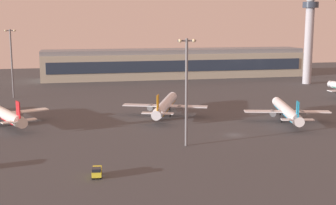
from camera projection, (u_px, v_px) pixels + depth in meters
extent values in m
plane|color=#424449|center=(234.00, 135.00, 134.06)|extent=(416.00, 416.00, 0.00)
cube|color=#B2AD99|center=(175.00, 65.00, 268.04)|extent=(149.26, 22.00, 14.00)
cube|color=#263347|center=(179.00, 66.00, 257.12)|extent=(143.29, 0.40, 6.16)
cube|color=gray|center=(175.00, 51.00, 266.61)|extent=(149.26, 19.80, 2.40)
cylinder|color=#A8A8B2|center=(308.00, 46.00, 239.53)|extent=(4.40, 4.40, 38.77)
cylinder|color=#2D3847|center=(311.00, 5.00, 235.90)|extent=(8.00, 8.00, 3.00)
cylinder|color=white|center=(287.00, 110.00, 151.91)|extent=(10.82, 30.85, 3.27)
cone|color=white|center=(277.00, 102.00, 168.18)|extent=(3.52, 2.77, 3.11)
cone|color=white|center=(299.00, 121.00, 135.47)|extent=(3.45, 3.06, 2.95)
cube|color=white|center=(287.00, 111.00, 151.09)|extent=(27.56, 10.14, 0.30)
cube|color=white|center=(297.00, 120.00, 137.05)|extent=(9.69, 4.34, 0.30)
cube|color=#1984B2|center=(298.00, 111.00, 136.84)|extent=(0.93, 2.73, 5.60)
cylinder|color=slate|center=(272.00, 113.00, 151.39)|extent=(2.60, 3.47, 1.89)
cylinder|color=slate|center=(302.00, 113.00, 151.00)|extent=(2.60, 3.47, 1.89)
cube|color=#1984B2|center=(286.00, 113.00, 152.06)|extent=(9.89, 28.37, 0.31)
cylinder|color=#333338|center=(280.00, 109.00, 161.93)|extent=(0.24, 0.24, 3.06)
cylinder|color=black|center=(280.00, 114.00, 162.20)|extent=(0.57, 1.00, 0.95)
cylinder|color=#333338|center=(282.00, 116.00, 150.13)|extent=(0.24, 0.24, 3.06)
cylinder|color=black|center=(282.00, 121.00, 150.40)|extent=(0.57, 1.00, 0.95)
cylinder|color=#333338|center=(294.00, 116.00, 149.98)|extent=(0.24, 0.24, 3.06)
cylinder|color=black|center=(294.00, 121.00, 150.24)|extent=(0.57, 1.00, 0.95)
cylinder|color=silver|center=(2.00, 113.00, 147.00)|extent=(16.75, 31.21, 3.46)
cone|color=silver|center=(21.00, 123.00, 133.03)|extent=(3.89, 3.61, 3.11)
cube|color=silver|center=(3.00, 114.00, 146.31)|extent=(27.98, 15.40, 0.32)
cube|color=silver|center=(19.00, 121.00, 134.36)|extent=(10.00, 6.14, 0.32)
cube|color=red|center=(18.00, 111.00, 134.10)|extent=(1.46, 2.76, 5.91)
cylinder|color=slate|center=(19.00, 114.00, 149.35)|extent=(3.18, 3.81, 2.00)
cube|color=red|center=(2.00, 116.00, 147.16)|extent=(15.35, 28.68, 0.33)
cylinder|color=#333338|center=(11.00, 118.00, 146.65)|extent=(0.25, 0.25, 3.23)
cylinder|color=black|center=(11.00, 123.00, 146.93)|extent=(0.75, 1.06, 1.00)
cylinder|color=silver|center=(165.00, 105.00, 160.98)|extent=(14.62, 31.98, 3.46)
cone|color=silver|center=(172.00, 97.00, 178.03)|extent=(3.84, 3.19, 3.29)
cone|color=silver|center=(157.00, 115.00, 143.75)|extent=(3.81, 3.47, 3.12)
cube|color=silver|center=(165.00, 106.00, 160.12)|extent=(28.62, 13.53, 0.32)
cube|color=silver|center=(158.00, 113.00, 145.41)|extent=(10.16, 5.53, 0.32)
cube|color=orange|center=(158.00, 104.00, 145.19)|extent=(1.27, 2.83, 5.92)
cylinder|color=slate|center=(151.00, 107.00, 160.95)|extent=(3.02, 3.77, 2.01)
cylinder|color=slate|center=(179.00, 108.00, 159.52)|extent=(3.02, 3.77, 2.01)
cube|color=orange|center=(165.00, 107.00, 161.15)|extent=(13.39, 29.40, 0.33)
cylinder|color=#333338|center=(170.00, 104.00, 171.49)|extent=(0.26, 0.26, 3.24)
cylinder|color=black|center=(170.00, 108.00, 171.77)|extent=(0.69, 1.07, 1.00)
cylinder|color=#333338|center=(159.00, 110.00, 159.33)|extent=(0.26, 0.26, 3.24)
cylinder|color=black|center=(159.00, 115.00, 159.61)|extent=(0.69, 1.07, 1.00)
cylinder|color=#333338|center=(170.00, 111.00, 158.76)|extent=(0.26, 0.26, 3.24)
cylinder|color=black|center=(170.00, 115.00, 159.04)|extent=(0.69, 1.07, 1.00)
cone|color=silver|center=(331.00, 84.00, 215.30)|extent=(3.25, 2.32, 3.07)
cube|color=yellow|center=(97.00, 174.00, 96.95)|extent=(2.21, 2.30, 1.10)
cube|color=#1E232D|center=(97.00, 170.00, 96.79)|extent=(2.03, 2.03, 0.70)
cube|color=yellow|center=(97.00, 170.00, 98.78)|extent=(2.16, 2.59, 1.40)
cylinder|color=black|center=(101.00, 177.00, 96.84)|extent=(0.39, 0.93, 0.90)
cylinder|color=black|center=(93.00, 177.00, 96.67)|extent=(0.39, 0.93, 0.90)
cylinder|color=black|center=(101.00, 173.00, 99.48)|extent=(0.39, 0.93, 0.90)
cylinder|color=black|center=(93.00, 173.00, 99.31)|extent=(0.39, 0.93, 0.90)
cylinder|color=slate|center=(12.00, 64.00, 196.40)|extent=(0.70, 0.70, 28.92)
cube|color=slate|center=(10.00, 31.00, 193.99)|extent=(4.80, 0.40, 0.40)
sphere|color=#F9EAB2|center=(5.00, 31.00, 193.62)|extent=(0.90, 0.90, 0.90)
sphere|color=#F9EAB2|center=(14.00, 31.00, 194.36)|extent=(0.90, 0.90, 0.90)
cylinder|color=slate|center=(186.00, 93.00, 120.19)|extent=(0.70, 0.70, 28.02)
cube|color=slate|center=(187.00, 41.00, 117.86)|extent=(4.80, 0.40, 0.40)
sphere|color=#F9EAB2|center=(180.00, 41.00, 117.49)|extent=(0.90, 0.90, 0.90)
sphere|color=#F9EAB2|center=(194.00, 41.00, 118.23)|extent=(0.90, 0.90, 0.90)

